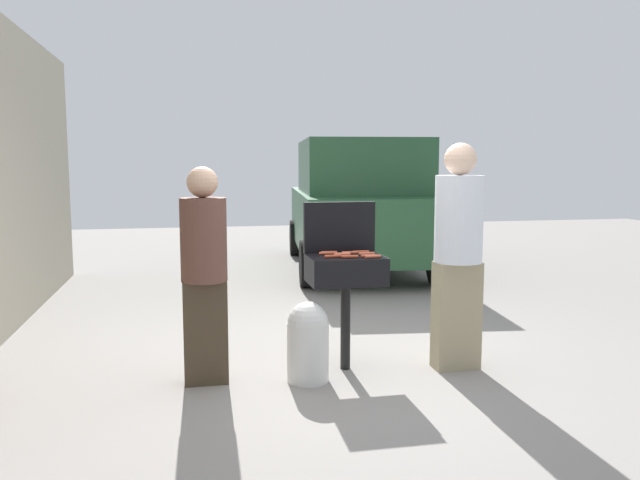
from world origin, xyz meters
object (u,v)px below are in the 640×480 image
object	(u,v)px
hot_dog_8	(329,253)
hot_dog_9	(373,257)
hot_dog_3	(366,254)
hot_dog_2	(327,253)
propane_tank	(308,340)
hot_dog_7	(341,254)
parked_minivan	(358,204)
hot_dog_1	(342,255)
hot_dog_4	(350,257)
hot_dog_6	(369,256)
bbq_grill	(346,274)
person_right	(458,248)
person_left	(204,267)
hot_dog_0	(350,253)
hot_dog_5	(333,256)
hot_dog_10	(361,252)

from	to	relation	value
hot_dog_8	hot_dog_9	size ratio (longest dim) A/B	1.00
hot_dog_3	hot_dog_9	bearing A→B (deg)	-88.16
hot_dog_2	propane_tank	bearing A→B (deg)	-123.97
hot_dog_8	propane_tank	size ratio (longest dim) A/B	0.21
hot_dog_7	parked_minivan	size ratio (longest dim) A/B	0.03
hot_dog_3	parked_minivan	bearing A→B (deg)	75.54
hot_dog_1	hot_dog_4	bearing A→B (deg)	-75.56
hot_dog_6	hot_dog_7	distance (m)	0.24
bbq_grill	propane_tank	xyz separation A→B (m)	(-0.35, -0.23, -0.46)
hot_dog_9	parked_minivan	bearing A→B (deg)	76.05
hot_dog_6	parked_minivan	size ratio (longest dim) A/B	0.03
bbq_grill	person_right	xyz separation A→B (m)	(0.89, -0.16, 0.21)
bbq_grill	person_left	world-z (taller)	person_left
hot_dog_1	hot_dog_4	world-z (taller)	same
bbq_grill	hot_dog_7	world-z (taller)	hot_dog_7
hot_dog_0	hot_dog_9	size ratio (longest dim) A/B	1.00
hot_dog_3	hot_dog_8	world-z (taller)	same
bbq_grill	hot_dog_9	bearing A→B (deg)	-40.45
hot_dog_1	hot_dog_2	distance (m)	0.14
hot_dog_9	person_right	xyz separation A→B (m)	(0.71, -0.01, 0.05)
hot_dog_1	hot_dog_6	xyz separation A→B (m)	(0.19, -0.12, 0.00)
hot_dog_3	propane_tank	xyz separation A→B (m)	(-0.53, -0.24, -0.62)
hot_dog_7	hot_dog_3	bearing A→B (deg)	-6.05
hot_dog_5	person_right	size ratio (longest dim) A/B	0.07
hot_dog_10	propane_tank	bearing A→B (deg)	-145.99
hot_dog_0	hot_dog_6	size ratio (longest dim) A/B	1.00
hot_dog_1	person_left	bearing A→B (deg)	-174.35
hot_dog_0	hot_dog_2	bearing A→B (deg)	176.92
hot_dog_1	hot_dog_4	xyz separation A→B (m)	(0.03, -0.12, 0.00)
hot_dog_2	person_right	size ratio (longest dim) A/B	0.07
person_left	hot_dog_6	bearing A→B (deg)	-13.99
person_left	person_right	bearing A→B (deg)	-15.10
hot_dog_9	person_right	size ratio (longest dim) A/B	0.07
hot_dog_2	person_left	world-z (taller)	person_left
hot_dog_5	hot_dog_10	xyz separation A→B (m)	(0.28, 0.19, 0.00)
hot_dog_2	hot_dog_9	xyz separation A→B (m)	(0.31, -0.25, 0.00)
bbq_grill	hot_dog_0	bearing A→B (deg)	56.66
person_right	hot_dog_1	bearing A→B (deg)	6.03
bbq_grill	hot_dog_0	world-z (taller)	hot_dog_0
hot_dog_2	person_right	xyz separation A→B (m)	(1.02, -0.26, 0.05)
hot_dog_3	hot_dog_6	xyz separation A→B (m)	(-0.02, -0.13, 0.00)
hot_dog_8	person_left	xyz separation A→B (m)	(-1.01, -0.24, -0.05)
hot_dog_2	hot_dog_10	size ratio (longest dim) A/B	1.00
hot_dog_2	hot_dog_8	world-z (taller)	same
hot_dog_9	hot_dog_7	bearing A→B (deg)	138.14
person_left	parked_minivan	world-z (taller)	parked_minivan
hot_dog_3	person_right	bearing A→B (deg)	-13.58
person_left	bbq_grill	bearing A→B (deg)	-8.11
hot_dog_4	hot_dog_3	bearing A→B (deg)	37.31
hot_dog_7	parked_minivan	distance (m)	4.99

